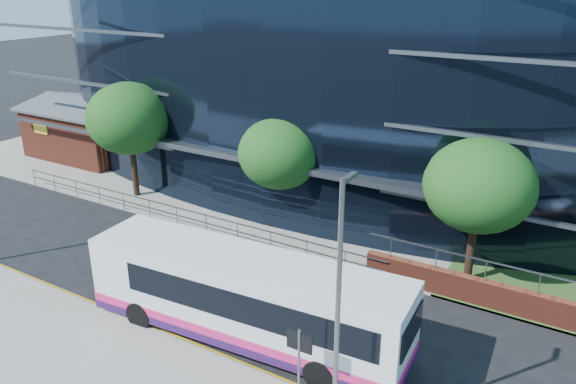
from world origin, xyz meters
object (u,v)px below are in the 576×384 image
Objects in this scene: tree_far_a at (129,119)px; tree_far_c at (479,186)px; brick_pavilion at (90,130)px; street_sign at (299,352)px; tree_far_b at (280,153)px; streetlight_east at (338,310)px; city_bus at (248,298)px.

tree_far_a is 20.00m from tree_far_c.
tree_far_c is at bearing -8.82° from brick_pavilion.
tree_far_a is at bearing 148.83° from street_sign.
brick_pavilion is 19.55m from tree_far_b.
street_sign is 0.46× the size of tree_far_b.
brick_pavilion is at bearing 150.76° from streetlight_east.
streetlight_east reaches higher than tree_far_a.
tree_far_c is 10.62m from city_bus.
tree_far_b is 0.76× the size of streetlight_east.
brick_pavilion is at bearing 147.01° from city_bus.
streetlight_east is at bearing -29.24° from brick_pavilion.
brick_pavilion is at bearing 171.18° from tree_far_c.
brick_pavilion is 10.48m from tree_far_a.
street_sign is at bearing -31.17° from tree_far_a.
streetlight_east is 6.25m from city_bus.
city_bus is at bearing 150.34° from streetlight_east.
tree_far_b is (10.00, 0.50, -0.65)m from tree_far_a.
street_sign is 2.80m from streetlight_east.
brick_pavilion is 32.19m from streetlight_east.
streetlight_east is (9.00, -11.67, 0.23)m from tree_far_b.
street_sign is 0.40× the size of tree_far_a.
tree_far_b is (19.00, -4.00, 2.27)m from brick_pavilion.
brick_pavilion is at bearing 168.12° from tree_far_b.
brick_pavilion is 30.49m from street_sign.
tree_far_a is 1.15× the size of tree_far_b.
tree_far_b is 14.74m from streetlight_east.
tree_far_c is at bearing 50.99° from city_bus.
tree_far_c reaches higher than city_bus.
tree_far_a is (9.00, -4.50, 2.92)m from brick_pavilion.
city_bus is (-3.40, 2.21, -0.39)m from street_sign.
street_sign is at bearing -103.29° from tree_far_c.
tree_far_c reaches higher than brick_pavilion.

